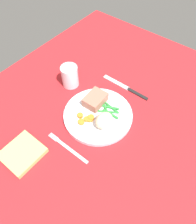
# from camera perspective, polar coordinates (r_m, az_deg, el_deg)

# --- Properties ---
(dining_table) EXTENTS (1.20, 0.90, 0.02)m
(dining_table) POSITION_cam_1_polar(r_m,az_deg,el_deg) (0.77, -1.93, -2.17)
(dining_table) COLOR red
(dining_table) RESTS_ON ground
(dinner_plate) EXTENTS (0.24, 0.24, 0.02)m
(dinner_plate) POSITION_cam_1_polar(r_m,az_deg,el_deg) (0.76, 0.00, -0.81)
(dinner_plate) COLOR white
(dinner_plate) RESTS_ON dining_table
(meat_portion) EXTENTS (0.08, 0.06, 0.04)m
(meat_portion) POSITION_cam_1_polar(r_m,az_deg,el_deg) (0.77, -0.73, 3.30)
(meat_portion) COLOR #A86B56
(meat_portion) RESTS_ON dinner_plate
(mashed_potatoes) EXTENTS (0.07, 0.05, 0.05)m
(mashed_potatoes) POSITION_cam_1_polar(r_m,az_deg,el_deg) (0.71, 1.69, -2.19)
(mashed_potatoes) COLOR beige
(mashed_potatoes) RESTS_ON dinner_plate
(carrot_slices) EXTENTS (0.06, 0.06, 0.01)m
(carrot_slices) POSITION_cam_1_polar(r_m,az_deg,el_deg) (0.74, -3.14, -1.79)
(carrot_slices) COLOR orange
(carrot_slices) RESTS_ON dinner_plate
(green_beans) EXTENTS (0.06, 0.10, 0.01)m
(green_beans) POSITION_cam_1_polar(r_m,az_deg,el_deg) (0.76, 3.03, 0.51)
(green_beans) COLOR #2D8C38
(green_beans) RESTS_ON dinner_plate
(fork) EXTENTS (0.01, 0.17, 0.00)m
(fork) POSITION_cam_1_polar(r_m,az_deg,el_deg) (0.71, -8.00, -9.49)
(fork) COLOR silver
(fork) RESTS_ON dining_table
(knife) EXTENTS (0.02, 0.21, 0.01)m
(knife) POSITION_cam_1_polar(r_m,az_deg,el_deg) (0.86, 7.51, 6.39)
(knife) COLOR black
(knife) RESTS_ON dining_table
(water_glass) EXTENTS (0.06, 0.06, 0.09)m
(water_glass) POSITION_cam_1_polar(r_m,az_deg,el_deg) (0.85, -7.45, 9.17)
(water_glass) COLOR silver
(water_glass) RESTS_ON dining_table
(napkin) EXTENTS (0.12, 0.11, 0.02)m
(napkin) POSITION_cam_1_polar(r_m,az_deg,el_deg) (0.72, -19.47, -10.28)
(napkin) COLOR #DBBC6B
(napkin) RESTS_ON dining_table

